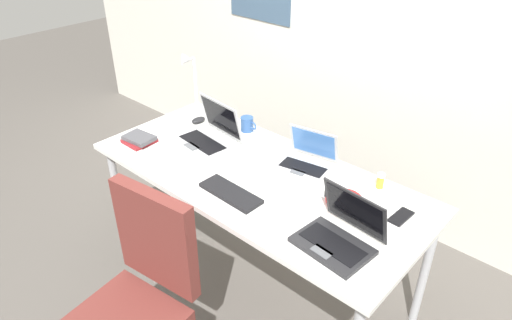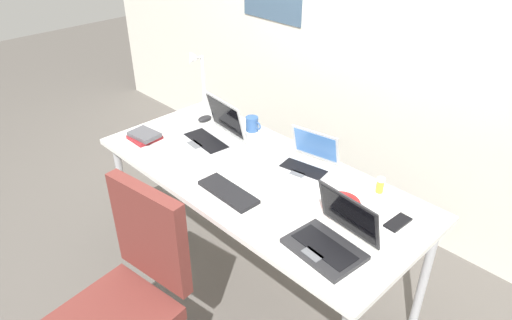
% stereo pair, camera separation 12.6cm
% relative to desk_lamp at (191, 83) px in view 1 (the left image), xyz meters
% --- Properties ---
extents(ground_plane, '(12.00, 12.00, 0.00)m').
position_rel_desk_lamp_xyz_m(ground_plane, '(0.80, -0.28, -0.94)').
color(ground_plane, '#56514C').
extents(wall_back, '(6.00, 0.13, 2.60)m').
position_rel_desk_lamp_xyz_m(wall_back, '(0.80, 0.82, 0.36)').
color(wall_back, silver).
rests_on(wall_back, ground_plane).
extents(desk, '(1.80, 0.80, 0.74)m').
position_rel_desk_lamp_xyz_m(desk, '(0.80, -0.28, -0.25)').
color(desk, white).
rests_on(desk, ground_plane).
extents(desk_lamp, '(0.12, 0.18, 0.40)m').
position_rel_desk_lamp_xyz_m(desk_lamp, '(0.00, 0.00, 0.00)').
color(desk_lamp, white).
rests_on(desk_lamp, desk).
extents(laptop_back_right, '(0.31, 0.28, 0.20)m').
position_rel_desk_lamp_xyz_m(laptop_back_right, '(0.96, -0.06, -0.16)').
color(laptop_back_right, '#B7BABC').
rests_on(laptop_back_right, desk).
extents(laptop_far_corner, '(0.36, 0.32, 0.24)m').
position_rel_desk_lamp_xyz_m(laptop_far_corner, '(0.38, -0.22, -0.15)').
color(laptop_far_corner, '#B7BABC').
rests_on(laptop_far_corner, desk).
extents(laptop_center, '(0.33, 0.30, 0.23)m').
position_rel_desk_lamp_xyz_m(laptop_center, '(1.42, -0.44, -0.15)').
color(laptop_center, '#232326').
rests_on(laptop_center, desk).
extents(external_keyboard, '(0.33, 0.13, 0.02)m').
position_rel_desk_lamp_xyz_m(external_keyboard, '(0.84, -0.50, -0.19)').
color(external_keyboard, black).
rests_on(external_keyboard, desk).
extents(computer_mouse, '(0.06, 0.10, 0.03)m').
position_rel_desk_lamp_xyz_m(computer_mouse, '(0.14, -0.08, -0.18)').
color(computer_mouse, black).
rests_on(computer_mouse, desk).
extents(cell_phone, '(0.07, 0.14, 0.01)m').
position_rel_desk_lamp_xyz_m(cell_phone, '(1.53, -0.11, -0.19)').
color(cell_phone, black).
rests_on(cell_phone, desk).
extents(headphones, '(0.21, 0.18, 0.04)m').
position_rel_desk_lamp_xyz_m(headphones, '(1.28, -0.19, -0.18)').
color(headphones, red).
rests_on(headphones, desk).
extents(pill_bottle, '(0.04, 0.04, 0.08)m').
position_rel_desk_lamp_xyz_m(pill_bottle, '(1.34, 0.04, -0.16)').
color(pill_bottle, gold).
rests_on(pill_bottle, desk).
extents(book_stack, '(0.18, 0.16, 0.04)m').
position_rel_desk_lamp_xyz_m(book_stack, '(0.08, -0.48, -0.18)').
color(book_stack, maroon).
rests_on(book_stack, desk).
extents(coffee_mug, '(0.11, 0.08, 0.09)m').
position_rel_desk_lamp_xyz_m(coffee_mug, '(0.44, 0.04, -0.15)').
color(coffee_mug, '#2D518C').
rests_on(coffee_mug, desk).
extents(office_chair, '(0.52, 0.57, 0.97)m').
position_rel_desk_lamp_xyz_m(office_chair, '(0.84, -1.10, -0.54)').
color(office_chair, black).
rests_on(office_chair, ground_plane).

